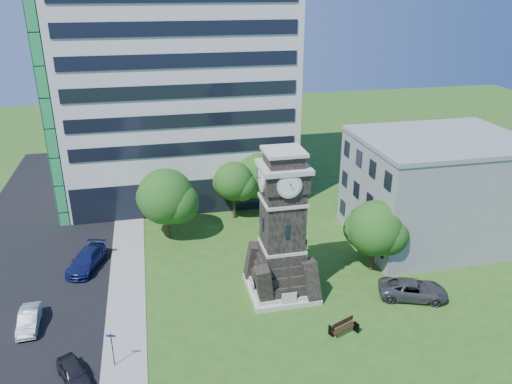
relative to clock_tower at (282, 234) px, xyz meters
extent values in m
plane|color=#2C5418|center=(-3.00, -2.00, -5.28)|extent=(160.00, 160.00, 0.00)
cube|color=gray|center=(-12.50, 3.00, -5.25)|extent=(3.00, 70.00, 0.06)
cube|color=black|center=(-21.00, 3.00, -5.27)|extent=(14.00, 80.00, 0.02)
cube|color=beige|center=(0.00, 0.00, -5.08)|extent=(5.40, 5.40, 0.40)
cube|color=beige|center=(0.00, 0.00, -4.73)|extent=(4.80, 4.80, 0.30)
cube|color=black|center=(0.00, 0.00, 1.92)|extent=(3.00, 3.00, 6.40)
cube|color=beige|center=(0.00, 0.00, -1.08)|extent=(3.25, 3.25, 0.25)
cube|color=beige|center=(0.00, 0.00, 2.92)|extent=(3.25, 3.25, 0.25)
cube|color=black|center=(0.00, -1.52, 0.92)|extent=(0.35, 0.08, 1.10)
cube|color=black|center=(0.00, 0.00, 4.72)|extent=(3.30, 3.30, 1.60)
cube|color=beige|center=(0.00, 0.00, 5.62)|extent=(3.70, 3.70, 0.35)
cylinder|color=white|center=(0.00, -1.77, 4.72)|extent=(1.56, 0.06, 1.56)
cylinder|color=white|center=(-1.77, 0.00, 4.72)|extent=(0.06, 1.56, 1.56)
cube|color=black|center=(0.00, 0.00, 6.22)|extent=(2.60, 2.60, 0.90)
cube|color=beige|center=(0.00, 0.00, 6.82)|extent=(3.00, 3.00, 0.25)
cube|color=silver|center=(-6.00, 24.00, 8.72)|extent=(25.00, 15.00, 28.00)
cube|color=black|center=(-6.00, 16.80, -3.28)|extent=(24.50, 0.80, 4.00)
cube|color=gray|center=(17.00, 6.00, -0.28)|extent=(15.00, 12.00, 10.00)
cube|color=gray|center=(17.00, 6.00, 4.92)|extent=(15.20, 12.20, 0.40)
imported|color=black|center=(-15.59, -6.99, -4.68)|extent=(2.76, 3.82, 1.21)
imported|color=silver|center=(-19.40, -0.64, -4.64)|extent=(1.51, 3.93, 1.28)
imported|color=#111A4E|center=(-16.01, 7.20, -4.51)|extent=(3.78, 5.75, 1.55)
imported|color=#424145|center=(10.14, -3.26, -4.52)|extent=(5.97, 4.18, 1.51)
cube|color=black|center=(2.02, -6.37, -4.88)|extent=(0.07, 0.51, 0.80)
cube|color=black|center=(3.96, -6.37, -4.88)|extent=(0.07, 0.51, 0.80)
cube|color=black|center=(2.99, -6.37, -4.77)|extent=(2.06, 0.55, 0.05)
cube|color=black|center=(2.99, -6.12, -4.45)|extent=(2.06, 0.05, 0.46)
cylinder|color=black|center=(-13.12, -6.20, -3.99)|extent=(0.06, 0.06, 2.59)
cube|color=#0D1C90|center=(-13.12, -6.20, -2.85)|extent=(0.62, 0.04, 0.16)
cylinder|color=#332114|center=(-8.56, 11.35, -3.97)|extent=(0.32, 0.32, 2.63)
sphere|color=#27671E|center=(-8.56, 11.35, -0.76)|extent=(5.47, 5.47, 5.47)
sphere|color=#27671E|center=(-7.46, 10.81, -1.27)|extent=(4.10, 4.10, 4.10)
sphere|color=#27671E|center=(-9.51, 12.04, -1.05)|extent=(3.83, 3.83, 3.83)
cylinder|color=#332114|center=(-1.32, 14.61, -4.04)|extent=(0.32, 0.32, 2.48)
sphere|color=#29681F|center=(-1.32, 14.61, -1.00)|extent=(4.16, 4.16, 4.16)
sphere|color=#29681F|center=(-0.49, 14.19, -1.49)|extent=(3.12, 3.12, 3.12)
sphere|color=#29681F|center=(-2.05, 15.13, -1.28)|extent=(2.91, 2.91, 2.91)
cylinder|color=#332114|center=(1.72, 16.62, -4.13)|extent=(0.39, 0.39, 2.31)
sphere|color=#1E5419|center=(1.72, 16.62, -1.31)|extent=(5.25, 5.25, 5.25)
sphere|color=#1E5419|center=(2.77, 16.09, -1.76)|extent=(3.94, 3.94, 3.94)
sphere|color=#1E5419|center=(0.80, 17.27, -1.56)|extent=(3.67, 3.67, 3.67)
cylinder|color=#332114|center=(8.69, 1.42, -4.09)|extent=(0.35, 0.35, 2.39)
sphere|color=#275619|center=(8.69, 1.42, -1.16)|extent=(4.84, 4.84, 4.84)
sphere|color=#275619|center=(9.66, 0.93, -1.63)|extent=(3.63, 3.63, 3.63)
sphere|color=#275619|center=(7.84, 2.02, -1.43)|extent=(3.39, 3.39, 3.39)
camera|label=1|loc=(-9.55, -33.82, 18.16)|focal=35.00mm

